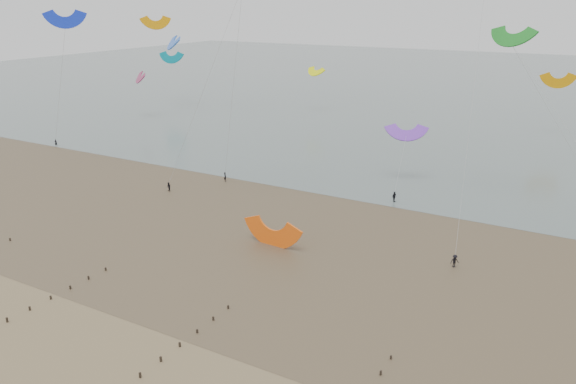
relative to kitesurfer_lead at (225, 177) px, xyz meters
The scene contains 6 objects.
ground 52.71m from the kitesurfer_lead, 65.43° to the right, with size 500.00×500.00×0.00m, color brown.
sea_and_shore 22.40m from the kitesurfer_lead, 37.19° to the right, with size 500.00×665.00×0.03m.
kitesurfer_lead is the anchor object (origin of this frame).
kitesurfers 41.48m from the kitesurfer_lead, ahead, with size 129.71×29.50×1.82m.
grounded_kite 29.32m from the kitesurfer_lead, 42.37° to the right, with size 7.56×3.96×5.76m, color #FD5D10, non-canonical shape.
kites_airborne 50.91m from the kitesurfer_lead, 65.80° to the left, with size 255.01×106.56×34.89m.
Camera 1 is at (35.07, -30.33, 30.90)m, focal length 35.00 mm.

